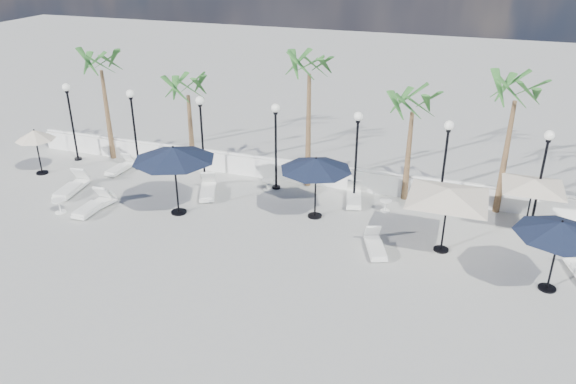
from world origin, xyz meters
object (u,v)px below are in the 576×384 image
(lounger_0, at_px, (120,167))
(lounger_6, at_px, (354,197))
(parasol_navy_right, at_px, (561,229))
(lounger_4, at_px, (208,190))
(lounger_2, at_px, (72,187))
(lounger_3, at_px, (92,206))
(lounger_5, at_px, (375,246))
(parasol_cream_small, at_px, (35,136))
(parasol_navy_left, at_px, (174,154))
(parasol_cream_sq_a, at_px, (449,189))
(lounger_1, at_px, (98,204))
(parasol_navy_mid, at_px, (316,164))
(parasol_cream_sq_b, at_px, (535,179))

(lounger_0, xyz_separation_m, lounger_6, (11.17, 0.33, 0.02))
(parasol_navy_right, bearing_deg, lounger_4, 168.10)
(lounger_2, bearing_deg, lounger_3, -39.92)
(lounger_5, height_order, parasol_cream_small, parasol_cream_small)
(lounger_6, xyz_separation_m, parasol_navy_left, (-6.45, -3.24, 2.30))
(lounger_2, bearing_deg, parasol_cream_sq_a, -6.98)
(lounger_1, relative_size, lounger_5, 0.96)
(lounger_3, relative_size, parasol_navy_right, 0.70)
(lounger_0, relative_size, lounger_4, 0.86)
(lounger_2, relative_size, lounger_3, 1.11)
(parasol_navy_mid, height_order, parasol_cream_sq_b, parasol_navy_mid)
(lounger_6, bearing_deg, parasol_cream_small, 173.82)
(lounger_6, height_order, parasol_navy_right, parasol_navy_right)
(lounger_0, distance_m, lounger_5, 13.21)
(lounger_6, bearing_deg, lounger_4, 179.41)
(lounger_6, height_order, parasol_navy_left, parasol_navy_left)
(lounger_3, distance_m, parasol_navy_left, 4.20)
(lounger_4, relative_size, lounger_5, 1.10)
(lounger_1, bearing_deg, parasol_navy_right, 11.02)
(parasol_cream_sq_a, height_order, parasol_cream_small, parasol_cream_sq_a)
(lounger_6, height_order, parasol_cream_small, parasol_cream_small)
(parasol_navy_mid, height_order, parasol_cream_sq_a, parasol_cream_sq_a)
(lounger_2, xyz_separation_m, lounger_4, (5.69, 1.70, -0.02))
(lounger_0, xyz_separation_m, parasol_cream_sq_a, (14.99, -2.46, 2.19))
(lounger_5, relative_size, parasol_navy_mid, 0.64)
(lounger_0, height_order, parasol_cream_sq_b, parasol_cream_sq_b)
(lounger_6, distance_m, parasol_navy_right, 8.55)
(lounger_6, bearing_deg, parasol_cream_sq_b, -13.12)
(lounger_1, distance_m, parasol_cream_small, 5.53)
(parasol_navy_left, bearing_deg, lounger_0, 148.35)
(lounger_5, height_order, parasol_navy_left, parasol_navy_left)
(lounger_4, distance_m, parasol_navy_right, 13.75)
(lounger_4, xyz_separation_m, lounger_6, (6.10, 1.34, -0.01))
(parasol_navy_right, height_order, parasol_cream_small, parasol_navy_right)
(lounger_5, bearing_deg, parasol_navy_left, 156.36)
(lounger_6, distance_m, parasol_navy_left, 7.58)
(lounger_4, relative_size, parasol_cream_sq_a, 0.38)
(lounger_4, bearing_deg, lounger_6, -11.13)
(parasol_cream_sq_a, bearing_deg, lounger_4, 171.63)
(parasol_cream_sq_a, bearing_deg, parasol_cream_small, 176.66)
(lounger_0, relative_size, parasol_navy_left, 0.54)
(lounger_3, distance_m, lounger_4, 4.74)
(parasol_cream_small, bearing_deg, lounger_0, 22.50)
(lounger_1, relative_size, parasol_navy_left, 0.54)
(lounger_2, relative_size, parasol_cream_sq_b, 0.49)
(lounger_1, bearing_deg, parasol_cream_small, 166.27)
(parasol_navy_left, bearing_deg, parasol_cream_small, 169.37)
(lounger_0, relative_size, lounger_3, 0.91)
(lounger_2, bearing_deg, parasol_cream_small, 146.51)
(lounger_6, xyz_separation_m, parasol_cream_sq_a, (3.82, -2.80, 2.17))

